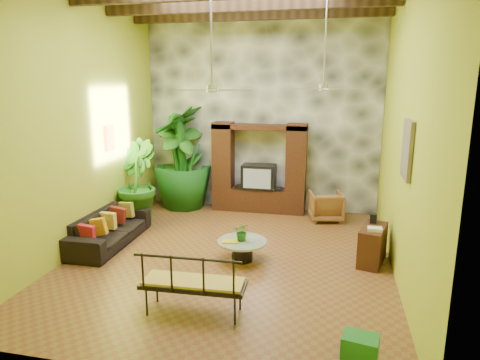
% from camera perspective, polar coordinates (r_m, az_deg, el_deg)
% --- Properties ---
extents(ground, '(7.00, 7.00, 0.00)m').
position_cam_1_polar(ground, '(8.41, -1.33, -10.26)').
color(ground, brown).
rests_on(ground, ground).
extents(back_wall, '(6.00, 0.02, 5.00)m').
position_cam_1_polar(back_wall, '(11.18, 2.95, 8.81)').
color(back_wall, gold).
rests_on(back_wall, ground).
extents(left_wall, '(0.02, 7.00, 5.00)m').
position_cam_1_polar(left_wall, '(8.97, -20.51, 6.95)').
color(left_wall, gold).
rests_on(left_wall, ground).
extents(right_wall, '(0.02, 7.00, 5.00)m').
position_cam_1_polar(right_wall, '(7.62, 21.17, 5.95)').
color(right_wall, gold).
rests_on(right_wall, ground).
extents(stone_accent_wall, '(5.98, 0.10, 4.98)m').
position_cam_1_polar(stone_accent_wall, '(11.12, 2.90, 8.79)').
color(stone_accent_wall, '#3B3D43').
rests_on(stone_accent_wall, ground).
extents(entertainment_center, '(2.40, 0.55, 2.30)m').
position_cam_1_polar(entertainment_center, '(11.05, 2.54, 0.71)').
color(entertainment_center, black).
rests_on(entertainment_center, ground).
extents(ceiling_fan_front, '(1.28, 1.28, 1.86)m').
position_cam_1_polar(ceiling_fan_front, '(7.38, -3.78, 13.61)').
color(ceiling_fan_front, '#B0B0B5').
rests_on(ceiling_fan_front, ceiling).
extents(ceiling_fan_back, '(1.28, 1.28, 1.86)m').
position_cam_1_polar(ceiling_fan_back, '(8.69, 11.12, 13.32)').
color(ceiling_fan_back, '#B0B0B5').
rests_on(ceiling_fan_back, ceiling).
extents(wall_art_mask, '(0.06, 0.32, 0.55)m').
position_cam_1_polar(wall_art_mask, '(9.84, -16.99, 5.34)').
color(wall_art_mask, '#C38A16').
rests_on(wall_art_mask, left_wall).
extents(wall_art_painting, '(0.06, 0.70, 0.90)m').
position_cam_1_polar(wall_art_painting, '(7.05, 21.40, 3.78)').
color(wall_art_painting, '#225E7F').
rests_on(wall_art_painting, right_wall).
extents(sofa, '(0.94, 2.32, 0.67)m').
position_cam_1_polar(sofa, '(9.37, -17.12, -6.15)').
color(sofa, black).
rests_on(sofa, ground).
extents(wicker_armchair, '(0.90, 0.92, 0.71)m').
position_cam_1_polar(wicker_armchair, '(10.63, 11.36, -3.43)').
color(wicker_armchair, olive).
rests_on(wicker_armchair, ground).
extents(tall_plant_a, '(1.52, 1.33, 2.42)m').
position_cam_1_polar(tall_plant_a, '(11.47, -7.95, 2.32)').
color(tall_plant_a, '#276B1C').
rests_on(tall_plant_a, ground).
extents(tall_plant_b, '(1.37, 1.42, 2.01)m').
position_cam_1_polar(tall_plant_b, '(10.31, -13.77, -0.33)').
color(tall_plant_b, '#246A1C').
rests_on(tall_plant_b, ground).
extents(tall_plant_c, '(1.81, 1.81, 2.72)m').
position_cam_1_polar(tall_plant_c, '(11.41, -7.66, 3.04)').
color(tall_plant_c, '#175819').
rests_on(tall_plant_c, ground).
extents(coffee_table, '(0.94, 0.94, 0.40)m').
position_cam_1_polar(coffee_table, '(8.17, 0.29, -9.01)').
color(coffee_table, black).
rests_on(coffee_table, ground).
extents(centerpiece_plant, '(0.32, 0.28, 0.35)m').
position_cam_1_polar(centerpiece_plant, '(8.07, 0.31, -6.90)').
color(centerpiece_plant, '#20641A').
rests_on(centerpiece_plant, coffee_table).
extents(yellow_tray, '(0.33, 0.27, 0.03)m').
position_cam_1_polar(yellow_tray, '(8.04, -1.36, -8.18)').
color(yellow_tray, '#FFF51B').
rests_on(yellow_tray, coffee_table).
extents(iron_bench, '(1.55, 0.61, 0.57)m').
position_cam_1_polar(iron_bench, '(6.32, -6.46, -13.26)').
color(iron_bench, black).
rests_on(iron_bench, ground).
extents(side_console, '(0.60, 0.95, 0.70)m').
position_cam_1_polar(side_console, '(8.41, 17.25, -8.28)').
color(side_console, '#321B0F').
rests_on(side_console, ground).
extents(green_bin, '(0.47, 0.39, 0.37)m').
position_cam_1_polar(green_bin, '(5.70, 15.69, -20.97)').
color(green_bin, '#207A3C').
rests_on(green_bin, ground).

